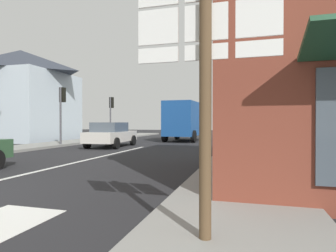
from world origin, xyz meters
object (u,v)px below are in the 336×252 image
object	(u,v)px
traffic_light_far_right	(233,109)
traffic_light_far_left	(111,108)
sedan_far	(111,134)
traffic_light_near_right	(226,103)
delivery_truck	(184,120)
traffic_light_near_left	(62,103)
route_sign_post	(206,76)

from	to	relation	value
traffic_light_far_right	traffic_light_far_left	world-z (taller)	traffic_light_far_left
sedan_far	traffic_light_far_left	world-z (taller)	traffic_light_far_left
sedan_far	traffic_light_near_right	bearing A→B (deg)	-8.55
delivery_truck	traffic_light_near_right	size ratio (longest dim) A/B	1.55
traffic_light_near_left	traffic_light_far_left	world-z (taller)	traffic_light_near_left
delivery_truck	traffic_light_near_left	size ratio (longest dim) A/B	1.40
sedan_far	route_sign_post	bearing A→B (deg)	-58.71
sedan_far	route_sign_post	world-z (taller)	route_sign_post
traffic_light_far_left	traffic_light_near_left	bearing A→B (deg)	-90.00
delivery_truck	traffic_light_far_left	world-z (taller)	traffic_light_far_left
traffic_light_near_right	traffic_light_far_right	xyz separation A→B (m)	(0.00, 6.82, 0.05)
sedan_far	delivery_truck	distance (m)	7.20
traffic_light_near_right	delivery_truck	bearing A→B (deg)	117.12
delivery_truck	sedan_far	bearing A→B (deg)	-115.18
delivery_truck	traffic_light_far_right	xyz separation A→B (m)	(3.84, -0.68, 0.83)
traffic_light_near_right	traffic_light_near_left	xyz separation A→B (m)	(-9.99, 0.62, 0.26)
traffic_light_near_left	traffic_light_far_right	distance (m)	11.76
delivery_truck	traffic_light_near_right	world-z (taller)	traffic_light_near_right
route_sign_post	traffic_light_near_right	world-z (taller)	traffic_light_near_right
sedan_far	traffic_light_near_left	world-z (taller)	traffic_light_near_left
route_sign_post	traffic_light_near_left	xyz separation A→B (m)	(-10.60, 11.90, 0.68)
traffic_light_far_right	sedan_far	bearing A→B (deg)	-139.93
sedan_far	traffic_light_far_left	bearing A→B (deg)	116.92
traffic_light_far_right	traffic_light_near_right	bearing A→B (deg)	-90.00
traffic_light_near_left	traffic_light_far_left	xyz separation A→B (m)	(0.00, 6.54, -0.03)
route_sign_post	traffic_light_near_right	distance (m)	11.30
traffic_light_near_left	traffic_light_far_left	bearing A→B (deg)	90.00
sedan_far	traffic_light_near_right	size ratio (longest dim) A/B	1.31
traffic_light_near_right	sedan_far	bearing A→B (deg)	171.45
delivery_truck	route_sign_post	size ratio (longest dim) A/B	1.58
traffic_light_near_right	traffic_light_near_left	world-z (taller)	traffic_light_near_left
traffic_light_far_left	route_sign_post	bearing A→B (deg)	-60.12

